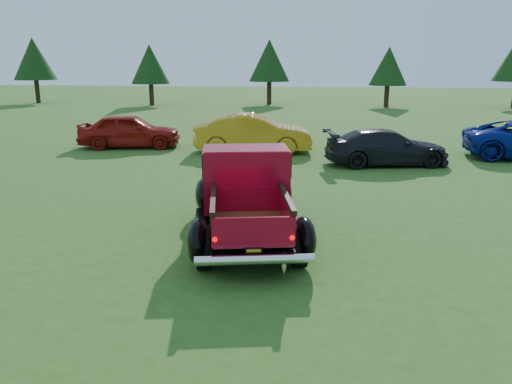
# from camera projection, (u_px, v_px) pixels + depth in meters

# --- Properties ---
(ground) EXTENTS (120.00, 120.00, 0.00)m
(ground) POSITION_uv_depth(u_px,v_px,m) (269.00, 238.00, 9.69)
(ground) COLOR #2E5719
(ground) RESTS_ON ground
(tree_far_west) EXTENTS (3.33, 3.33, 5.20)m
(tree_far_west) POSITION_uv_depth(u_px,v_px,m) (34.00, 59.00, 40.19)
(tree_far_west) COLOR #332114
(tree_far_west) RESTS_ON ground
(tree_west) EXTENTS (2.94, 2.94, 4.60)m
(tree_west) POSITION_uv_depth(u_px,v_px,m) (150.00, 64.00, 38.16)
(tree_west) COLOR #332114
(tree_west) RESTS_ON ground
(tree_mid_left) EXTENTS (3.20, 3.20, 5.00)m
(tree_mid_left) POSITION_uv_depth(u_px,v_px,m) (269.00, 61.00, 38.95)
(tree_mid_left) COLOR #332114
(tree_mid_left) RESTS_ON ground
(tree_mid_right) EXTENTS (2.82, 2.82, 4.40)m
(tree_mid_right) POSITION_uv_depth(u_px,v_px,m) (388.00, 66.00, 37.03)
(tree_mid_right) COLOR #332114
(tree_mid_right) RESTS_ON ground
(pickup_truck) EXTENTS (2.87, 4.85, 1.71)m
(pickup_truck) POSITION_uv_depth(u_px,v_px,m) (246.00, 192.00, 9.87)
(pickup_truck) COLOR black
(pickup_truck) RESTS_ON ground
(show_car_red) EXTENTS (4.15, 2.27, 1.34)m
(show_car_red) POSITION_uv_depth(u_px,v_px,m) (130.00, 131.00, 19.72)
(show_car_red) COLOR maroon
(show_car_red) RESTS_ON ground
(show_car_yellow) EXTENTS (4.46, 1.92, 1.43)m
(show_car_yellow) POSITION_uv_depth(u_px,v_px,m) (253.00, 133.00, 18.64)
(show_car_yellow) COLOR orange
(show_car_yellow) RESTS_ON ground
(show_car_grey) EXTENTS (4.27, 2.36, 1.17)m
(show_car_grey) POSITION_uv_depth(u_px,v_px,m) (387.00, 147.00, 16.42)
(show_car_grey) COLOR black
(show_car_grey) RESTS_ON ground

